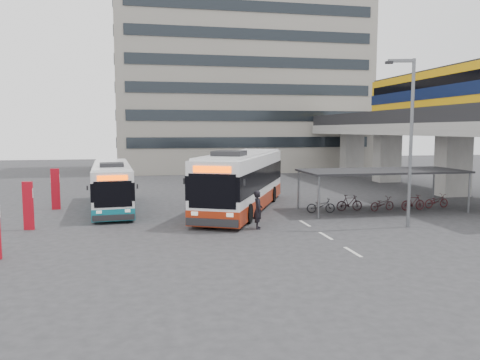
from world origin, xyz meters
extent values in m
plane|color=#28282B|center=(0.00, 0.00, 0.00)|extent=(120.00, 120.00, 0.00)
cube|color=gray|center=(17.00, 8.00, 2.30)|extent=(2.20, 1.60, 4.60)
cube|color=gray|center=(17.00, 18.00, 2.30)|extent=(2.20, 1.60, 4.60)
cube|color=gray|center=(17.00, 26.00, 2.30)|extent=(2.20, 1.60, 4.60)
cube|color=gray|center=(17.00, 12.00, 5.05)|extent=(8.00, 32.00, 0.90)
cube|color=black|center=(13.25, 12.00, 6.05)|extent=(0.35, 32.00, 1.10)
cube|color=black|center=(20.75, 12.00, 6.05)|extent=(0.35, 32.00, 1.10)
cube|color=#D4980C|center=(17.00, 8.62, 7.60)|extent=(2.90, 20.00, 3.90)
cube|color=#091436|center=(17.00, 8.62, 7.80)|extent=(2.98, 20.02, 0.90)
cube|color=black|center=(17.00, 8.62, 8.60)|extent=(2.96, 19.20, 0.70)
cube|color=black|center=(17.00, 8.62, 9.55)|extent=(2.70, 19.60, 0.25)
cylinder|color=#595B60|center=(3.70, 4.80, 1.20)|extent=(0.12, 0.12, 2.40)
cylinder|color=#595B60|center=(13.30, 4.80, 1.20)|extent=(0.12, 0.12, 2.40)
cylinder|color=#595B60|center=(3.70, 1.20, 1.20)|extent=(0.12, 0.12, 2.40)
cylinder|color=#595B60|center=(13.30, 1.20, 1.20)|extent=(0.12, 0.12, 2.40)
cube|color=black|center=(8.50, 3.00, 2.48)|extent=(10.00, 4.00, 0.12)
imported|color=black|center=(4.50, 3.00, 0.45)|extent=(1.71, 0.60, 0.90)
imported|color=black|center=(6.50, 3.00, 0.50)|extent=(1.66, 0.47, 1.00)
imported|color=black|center=(8.50, 3.00, 0.45)|extent=(1.71, 0.60, 0.90)
imported|color=black|center=(10.50, 3.00, 0.50)|extent=(1.66, 0.47, 1.00)
imported|color=#350C0F|center=(12.50, 3.00, 0.45)|extent=(1.71, 0.60, 0.90)
cube|color=gray|center=(6.00, 36.00, 12.50)|extent=(30.00, 15.00, 25.00)
cube|color=beige|center=(2.50, -6.00, 0.01)|extent=(0.15, 1.60, 0.01)
cube|color=beige|center=(2.50, -3.00, 0.01)|extent=(0.15, 1.60, 0.01)
cube|color=beige|center=(2.50, 0.00, 0.01)|extent=(0.15, 1.60, 0.01)
cube|color=white|center=(0.08, 4.95, 1.98)|extent=(7.96, 12.96, 2.98)
cube|color=maroon|center=(0.08, 4.95, 0.60)|extent=(8.01, 13.01, 0.81)
cube|color=black|center=(0.08, 4.95, 2.11)|extent=(8.02, 13.01, 1.25)
cube|color=#FF4600|center=(-2.65, -0.95, 3.09)|extent=(1.79, 0.88, 0.33)
cube|color=black|center=(-1.29, 2.00, 3.71)|extent=(2.23, 2.27, 0.30)
cylinder|color=black|center=(-2.85, 1.72, 0.54)|extent=(0.75, 1.12, 1.08)
cylinder|color=black|center=(2.79, 7.71, 0.54)|extent=(0.75, 1.12, 1.08)
cube|color=white|center=(-8.01, 7.03, 1.59)|extent=(3.07, 10.63, 2.40)
cube|color=#0D6676|center=(-8.01, 7.03, 0.48)|extent=(3.11, 10.67, 0.66)
cube|color=black|center=(-8.01, 7.03, 1.70)|extent=(3.13, 10.66, 1.00)
cube|color=#FF4600|center=(-7.58, 1.81, 2.49)|extent=(1.56, 0.21, 0.26)
cube|color=black|center=(-7.79, 4.42, 2.99)|extent=(1.45, 1.50, 0.24)
cylinder|color=black|center=(-8.76, 3.61, 0.44)|extent=(0.33, 0.89, 0.87)
cylinder|color=black|center=(-7.21, 10.04, 0.44)|extent=(0.33, 0.89, 0.87)
imported|color=black|center=(-0.28, -0.77, 0.97)|extent=(0.58, 0.78, 1.95)
cylinder|color=#595B60|center=(7.42, -1.92, 4.28)|extent=(0.17, 0.17, 8.56)
cube|color=#595B60|center=(6.79, -1.76, 8.45)|extent=(1.28, 0.46, 0.16)
cube|color=black|center=(6.22, -1.62, 8.36)|extent=(0.41, 0.28, 0.13)
cube|color=#AB0A18|center=(-11.66, 1.19, 1.22)|extent=(0.51, 0.23, 2.45)
cube|color=white|center=(-11.66, 1.19, 1.86)|extent=(0.53, 0.13, 0.49)
cube|color=#AB0A18|center=(-11.48, 7.35, 1.30)|extent=(0.53, 0.20, 2.60)
cube|color=white|center=(-11.48, 7.35, 1.97)|extent=(0.56, 0.09, 0.52)
camera|label=1|loc=(-5.71, -23.58, 5.01)|focal=35.00mm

